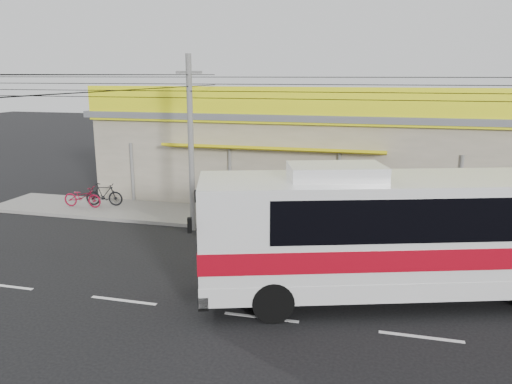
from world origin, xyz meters
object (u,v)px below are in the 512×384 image
at_px(coach_bus, 434,228).
at_px(motorbike_dark, 104,194).
at_px(motorbike_red, 82,197).
at_px(utility_pole, 189,86).

relative_size(coach_bus, motorbike_dark, 7.11).
bearing_deg(coach_bus, motorbike_red, 140.74).
height_order(motorbike_red, motorbike_dark, motorbike_dark).
relative_size(coach_bus, utility_pole, 0.38).
bearing_deg(utility_pole, motorbike_dark, 158.78).
distance_m(coach_bus, motorbike_red, 16.19).
height_order(coach_bus, motorbike_dark, coach_bus).
xyz_separation_m(motorbike_dark, utility_pole, (5.31, -2.06, 5.08)).
xyz_separation_m(coach_bus, motorbike_red, (-15.03, 5.85, -1.43)).
bearing_deg(motorbike_red, coach_bus, -113.45).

